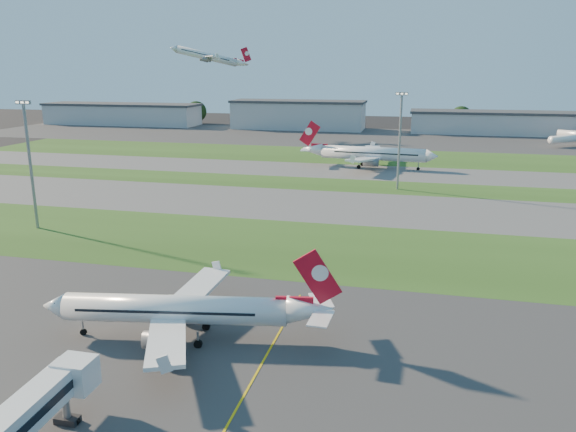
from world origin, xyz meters
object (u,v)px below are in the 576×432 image
(airliner_parked, at_px, (178,310))
(light_mast_west, at_px, (29,156))
(light_mast_centre, at_px, (400,135))
(mini_jet_near, at_px, (574,138))
(airliner_taxiing, at_px, (372,154))

(airliner_parked, height_order, light_mast_west, light_mast_west)
(light_mast_west, relative_size, light_mast_centre, 1.00)
(airliner_parked, height_order, mini_jet_near, airliner_parked)
(mini_jet_near, xyz_separation_m, light_mast_centre, (-67.93, -106.33, 11.53))
(airliner_taxiing, bearing_deg, mini_jet_near, -131.74)
(airliner_parked, height_order, airliner_taxiing, airliner_taxiing)
(airliner_parked, bearing_deg, airliner_taxiing, 75.02)
(airliner_taxiing, relative_size, light_mast_centre, 1.64)
(mini_jet_near, bearing_deg, light_mast_centre, -159.49)
(airliner_taxiing, distance_m, mini_jet_near, 107.37)
(mini_jet_near, relative_size, light_mast_centre, 0.93)
(airliner_taxiing, relative_size, light_mast_west, 1.64)
(airliner_parked, bearing_deg, mini_jet_near, 56.16)
(airliner_parked, distance_m, light_mast_centre, 97.37)
(mini_jet_near, height_order, light_mast_west, light_mast_west)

